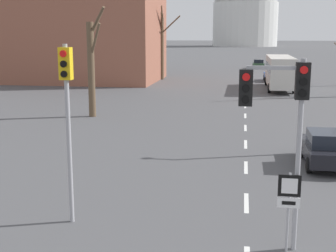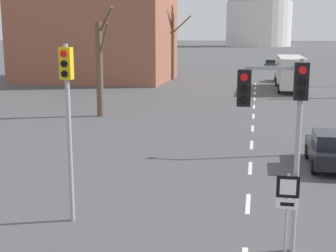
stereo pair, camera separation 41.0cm
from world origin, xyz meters
name	(u,v)px [view 1 (the left image)]	position (x,y,z in m)	size (l,w,h in m)	color
lane_stripe_1	(246,203)	(0.00, 8.98, 0.00)	(0.16, 2.00, 0.01)	silver
lane_stripe_2	(246,167)	(0.00, 13.48, 0.00)	(0.16, 2.00, 0.01)	silver
lane_stripe_3	(246,144)	(0.00, 17.98, 0.00)	(0.16, 2.00, 0.01)	silver
lane_stripe_4	(245,128)	(0.00, 22.48, 0.00)	(0.16, 2.00, 0.01)	silver
lane_stripe_5	(245,116)	(0.00, 26.98, 0.00)	(0.16, 2.00, 0.01)	silver
lane_stripe_6	(245,106)	(0.00, 31.48, 0.00)	(0.16, 2.00, 0.01)	silver
lane_stripe_7	(245,99)	(0.00, 35.98, 0.00)	(0.16, 2.00, 0.01)	silver
lane_stripe_8	(245,93)	(0.00, 40.48, 0.00)	(0.16, 2.00, 0.01)	silver
lane_stripe_9	(245,88)	(0.00, 44.98, 0.00)	(0.16, 2.00, 0.01)	silver
lane_stripe_10	(245,84)	(0.00, 49.48, 0.00)	(0.16, 2.00, 0.01)	silver
traffic_signal_centre_tall	(282,107)	(0.77, 5.52, 3.97)	(1.80, 0.34, 5.25)	#9E9EA3
traffic_signal_near_left	(67,101)	(-5.48, 6.41, 3.86)	(0.36, 0.34, 5.57)	#9E9EA3
route_sign_post	(289,199)	(1.06, 5.35, 1.51)	(0.60, 0.08, 2.23)	#9E9EA3
sedan_near_left	(326,148)	(3.54, 14.33, 0.82)	(1.97, 4.22, 1.60)	black
sedan_near_right	(271,75)	(3.27, 53.01, 0.82)	(1.85, 4.47, 1.61)	navy
sedan_mid_centre	(258,64)	(2.30, 75.13, 0.79)	(1.95, 4.49, 1.53)	#2D4C33
city_bus	(280,70)	(3.59, 44.14, 2.05)	(2.66, 10.80, 3.48)	beige
bare_tree_left_near	(92,65)	(-10.81, 24.96, 3.69)	(1.79, 1.98, 7.75)	brown
bare_tree_left_far	(162,43)	(-10.67, 53.00, 4.65)	(5.40, 4.24, 9.20)	brown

